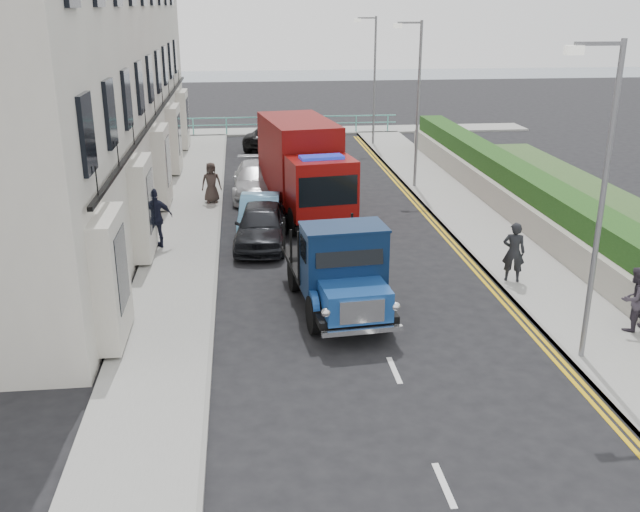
{
  "coord_description": "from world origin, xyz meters",
  "views": [
    {
      "loc": [
        -3.19,
        -15.68,
        7.63
      ],
      "look_at": [
        -1.23,
        1.76,
        1.4
      ],
      "focal_mm": 40.0,
      "sensor_mm": 36.0,
      "label": 1
    }
  ],
  "objects_px": {
    "lamp_mid": "(416,96)",
    "pedestrian_east_near": "(514,252)",
    "bedford_lorry": "(342,275)",
    "parked_car_front": "(261,225)",
    "lamp_far": "(372,73)",
    "red_lorry": "(303,166)",
    "lamp_near": "(598,189)"
  },
  "relations": [
    {
      "from": "lamp_mid",
      "to": "pedestrian_east_near",
      "type": "distance_m",
      "value": 11.76
    },
    {
      "from": "bedford_lorry",
      "to": "parked_car_front",
      "type": "bearing_deg",
      "value": 101.78
    },
    {
      "from": "lamp_far",
      "to": "red_lorry",
      "type": "xyz_separation_m",
      "value": [
        -5.05,
        -13.34,
        -2.14
      ]
    },
    {
      "from": "lamp_near",
      "to": "parked_car_front",
      "type": "height_order",
      "value": "lamp_near"
    },
    {
      "from": "lamp_near",
      "to": "parked_car_front",
      "type": "bearing_deg",
      "value": 126.98
    },
    {
      "from": "lamp_near",
      "to": "parked_car_front",
      "type": "relative_size",
      "value": 1.7
    },
    {
      "from": "lamp_near",
      "to": "bedford_lorry",
      "type": "relative_size",
      "value": 1.31
    },
    {
      "from": "parked_car_front",
      "to": "lamp_mid",
      "type": "bearing_deg",
      "value": 51.86
    },
    {
      "from": "parked_car_front",
      "to": "pedestrian_east_near",
      "type": "height_order",
      "value": "pedestrian_east_near"
    },
    {
      "from": "lamp_near",
      "to": "lamp_far",
      "type": "height_order",
      "value": "same"
    },
    {
      "from": "lamp_far",
      "to": "bedford_lorry",
      "type": "xyz_separation_m",
      "value": [
        -4.93,
        -22.99,
        -2.87
      ]
    },
    {
      "from": "red_lorry",
      "to": "bedford_lorry",
      "type": "bearing_deg",
      "value": -97.89
    },
    {
      "from": "lamp_near",
      "to": "lamp_far",
      "type": "bearing_deg",
      "value": 90.0
    },
    {
      "from": "lamp_near",
      "to": "lamp_far",
      "type": "distance_m",
      "value": 26.0
    },
    {
      "from": "red_lorry",
      "to": "parked_car_front",
      "type": "distance_m",
      "value": 4.21
    },
    {
      "from": "red_lorry",
      "to": "pedestrian_east_near",
      "type": "distance_m",
      "value": 9.64
    },
    {
      "from": "lamp_near",
      "to": "red_lorry",
      "type": "xyz_separation_m",
      "value": [
        -5.05,
        12.66,
        -2.14
      ]
    },
    {
      "from": "red_lorry",
      "to": "parked_car_front",
      "type": "xyz_separation_m",
      "value": [
        -1.73,
        -3.66,
        -1.16
      ]
    },
    {
      "from": "red_lorry",
      "to": "pedestrian_east_near",
      "type": "xyz_separation_m",
      "value": [
        5.27,
        -8.02,
        -0.87
      ]
    },
    {
      "from": "parked_car_front",
      "to": "pedestrian_east_near",
      "type": "relative_size",
      "value": 2.36
    },
    {
      "from": "lamp_far",
      "to": "red_lorry",
      "type": "relative_size",
      "value": 1.01
    },
    {
      "from": "lamp_far",
      "to": "bedford_lorry",
      "type": "relative_size",
      "value": 1.31
    },
    {
      "from": "lamp_mid",
      "to": "parked_car_front",
      "type": "bearing_deg",
      "value": -134.07
    },
    {
      "from": "lamp_mid",
      "to": "lamp_far",
      "type": "relative_size",
      "value": 1.0
    },
    {
      "from": "bedford_lorry",
      "to": "pedestrian_east_near",
      "type": "relative_size",
      "value": 3.06
    },
    {
      "from": "lamp_mid",
      "to": "red_lorry",
      "type": "height_order",
      "value": "lamp_mid"
    },
    {
      "from": "red_lorry",
      "to": "lamp_near",
      "type": "bearing_deg",
      "value": -76.84
    },
    {
      "from": "lamp_far",
      "to": "parked_car_front",
      "type": "xyz_separation_m",
      "value": [
        -6.78,
        -17.0,
        -3.3
      ]
    },
    {
      "from": "lamp_mid",
      "to": "lamp_far",
      "type": "bearing_deg",
      "value": 90.0
    },
    {
      "from": "pedestrian_east_near",
      "to": "parked_car_front",
      "type": "bearing_deg",
      "value": -11.78
    },
    {
      "from": "lamp_near",
      "to": "red_lorry",
      "type": "relative_size",
      "value": 1.01
    },
    {
      "from": "lamp_near",
      "to": "lamp_mid",
      "type": "xyz_separation_m",
      "value": [
        0.0,
        16.0,
        0.0
      ]
    }
  ]
}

